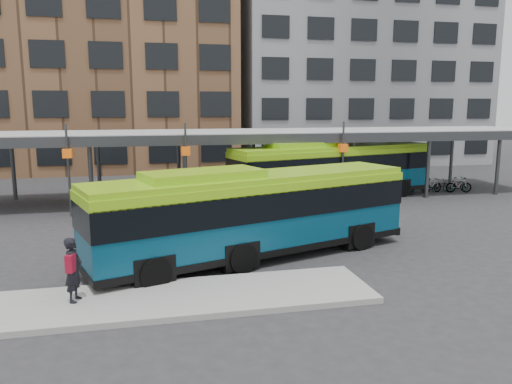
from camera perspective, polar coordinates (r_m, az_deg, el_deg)
The scene contains 9 objects.
ground at distance 18.82m, azimuth 3.95°, elevation -7.85°, with size 120.00×120.00×0.00m, color #28282B.
boarding_island at distance 15.25m, azimuth -13.26°, elevation -12.10°, with size 14.00×3.00×0.18m, color gray.
canopy at distance 30.52m, azimuth -3.02°, elevation 6.47°, with size 40.00×6.53×4.80m.
building_brick at distance 49.68m, azimuth -18.89°, elevation 15.49°, with size 26.00×14.00×22.00m, color brown.
building_grey at distance 53.70m, azimuth 10.93°, elevation 14.30°, with size 24.00×14.00×20.00m, color slate.
bus_front at distance 18.70m, azimuth -0.27°, elevation -2.19°, with size 12.84×6.47×3.48m.
bus_rear at distance 30.74m, azimuth 8.74°, elevation 2.61°, with size 13.40×6.08×3.62m.
pedestrian at distance 15.26m, azimuth -20.14°, elevation -8.28°, with size 0.60×0.77×1.87m.
bike_rack at distance 34.96m, azimuth 19.39°, elevation 0.70°, with size 6.16×1.56×1.03m.
Camera 1 is at (-5.18, -17.16, 5.74)m, focal length 35.00 mm.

